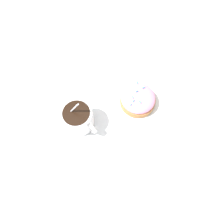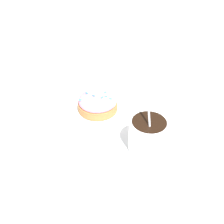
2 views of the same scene
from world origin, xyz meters
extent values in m
plane|color=#B2B2B7|center=(0.00, 0.00, 0.00)|extent=(3.00, 3.00, 0.00)
cube|color=white|center=(0.00, 0.00, 0.00)|extent=(0.32, 0.31, 0.00)
cylinder|color=white|center=(0.08, 0.00, 0.04)|extent=(0.08, 0.08, 0.07)
cylinder|color=black|center=(0.08, 0.00, 0.07)|extent=(0.07, 0.07, 0.01)
torus|color=white|center=(0.06, 0.04, 0.04)|extent=(0.03, 0.04, 0.04)
ellipsoid|color=silver|center=(0.07, 0.01, 0.01)|extent=(0.03, 0.03, 0.01)
cylinder|color=silver|center=(0.10, -0.01, 0.07)|extent=(0.05, 0.03, 0.11)
cylinder|color=#B2753D|center=(-0.09, 0.00, 0.01)|extent=(0.10, 0.10, 0.02)
ellipsoid|color=pink|center=(-0.09, 0.00, 0.03)|extent=(0.09, 0.09, 0.04)
cube|color=#4C99EA|center=(-0.07, 0.01, 0.05)|extent=(0.01, 0.01, 0.00)
cube|color=#4C99EA|center=(-0.06, 0.02, 0.04)|extent=(0.01, 0.01, 0.00)
cube|color=#4C99EA|center=(-0.07, 0.00, 0.05)|extent=(0.00, 0.01, 0.00)
cube|color=#4C99EA|center=(-0.08, 0.02, 0.05)|extent=(0.00, 0.01, 0.00)
cube|color=#4C99EA|center=(-0.10, -0.04, 0.04)|extent=(0.00, 0.01, 0.00)
cube|color=#4C99EA|center=(-0.09, -0.01, 0.05)|extent=(0.01, 0.00, 0.00)
cube|color=#4C99EA|center=(-0.11, -0.02, 0.05)|extent=(0.01, 0.00, 0.00)
camera|label=1|loc=(0.08, 0.23, 0.56)|focal=35.00mm
camera|label=2|loc=(0.34, -0.30, 0.40)|focal=42.00mm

